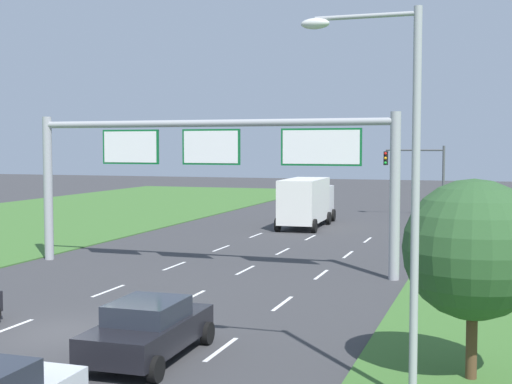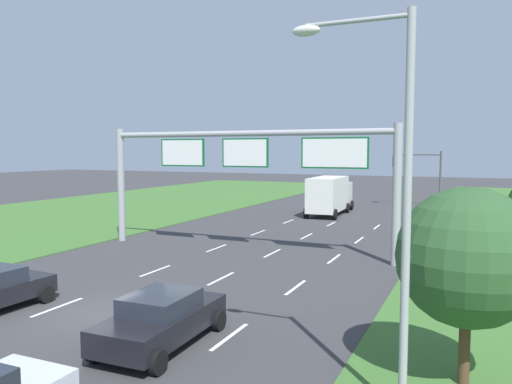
% 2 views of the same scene
% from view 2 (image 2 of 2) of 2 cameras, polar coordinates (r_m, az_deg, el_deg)
% --- Properties ---
extents(ground_plane, '(200.00, 200.00, 0.00)m').
position_cam_2_polar(ground_plane, '(18.70, -17.89, -13.09)').
color(ground_plane, '#38383A').
extents(lane_dashes_inner_left, '(0.14, 44.40, 0.01)m').
position_cam_2_polar(lane_dashes_inner_left, '(21.97, -16.03, -10.34)').
color(lane_dashes_inner_left, white).
rests_on(lane_dashes_inner_left, ground_plane).
extents(lane_dashes_inner_right, '(0.14, 44.40, 0.01)m').
position_cam_2_polar(lane_dashes_inner_right, '(19.97, -8.16, -11.74)').
color(lane_dashes_inner_right, white).
rests_on(lane_dashes_inner_right, ground_plane).
extents(lane_dashes_slip, '(0.14, 44.40, 0.01)m').
position_cam_2_polar(lane_dashes_slip, '(18.41, 1.35, -13.13)').
color(lane_dashes_slip, white).
rests_on(lane_dashes_slip, ground_plane).
extents(car_lead_silver, '(2.31, 4.53, 1.55)m').
position_cam_2_polar(car_lead_silver, '(15.19, -10.75, -14.01)').
color(car_lead_silver, black).
rests_on(car_lead_silver, ground_plane).
extents(box_truck, '(2.93, 8.57, 3.34)m').
position_cam_2_polar(box_truck, '(44.67, 8.48, -0.25)').
color(box_truck, silver).
rests_on(box_truck, ground_plane).
extents(sign_gantry, '(17.24, 0.44, 7.00)m').
position_cam_2_polar(sign_gantry, '(27.59, -1.14, 3.29)').
color(sign_gantry, '#9EA0A5').
rests_on(sign_gantry, ground_plane).
extents(traffic_light_mast, '(4.76, 0.49, 5.60)m').
position_cam_2_polar(traffic_light_mast, '(52.91, 18.25, 2.58)').
color(traffic_light_mast, '#47494F').
rests_on(traffic_light_mast, ground_plane).
extents(street_lamp, '(2.61, 0.32, 8.50)m').
position_cam_2_polar(street_lamp, '(10.68, 14.91, 1.47)').
color(street_lamp, '#9EA0A5').
rests_on(street_lamp, ground_plane).
extents(roadside_tree_near, '(3.33, 3.33, 4.83)m').
position_cam_2_polar(roadside_tree_near, '(12.85, 23.02, -6.89)').
color(roadside_tree_near, '#513823').
rests_on(roadside_tree_near, ground_plane).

